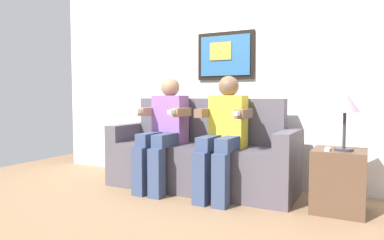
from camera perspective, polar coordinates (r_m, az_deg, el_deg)
The scene contains 8 objects.
ground_plane at distance 3.28m, azimuth -1.22°, elevation -12.47°, with size 5.54×5.54×0.00m, color #8C6B4C.
back_wall_assembly at distance 3.85m, azimuth 4.26°, elevation 9.52°, with size 4.26×0.10×2.60m.
couch at distance 3.49m, azimuth 1.32°, elevation -6.20°, with size 1.86×0.58×0.90m.
person_on_left at distance 3.45m, azimuth -4.58°, elevation -1.39°, with size 0.46×0.56×1.11m.
person_on_right at distance 3.17m, azimuth 5.14°, elevation -1.87°, with size 0.46×0.56×1.11m.
side_table_right at distance 3.07m, azimuth 22.77°, elevation -9.08°, with size 0.40×0.40×0.50m.
table_lamp at distance 2.94m, azimuth 23.65°, elevation 2.31°, with size 0.22×0.22×0.46m.
spare_remote_on_table at distance 2.93m, azimuth 21.21°, elevation -4.46°, with size 0.04×0.13×0.02m, color white.
Camera 1 is at (1.49, -2.77, 0.92)m, focal length 32.77 mm.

